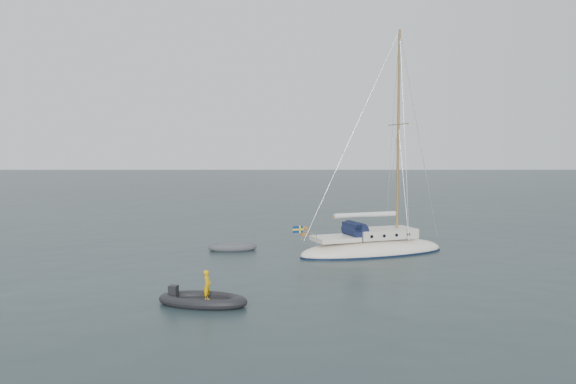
{
  "coord_description": "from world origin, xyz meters",
  "views": [
    {
      "loc": [
        -1.4,
        -31.44,
        5.98
      ],
      "look_at": [
        -1.33,
        0.0,
        3.69
      ],
      "focal_mm": 35.0,
      "sensor_mm": 36.0,
      "label": 1
    }
  ],
  "objects": [
    {
      "name": "rib",
      "position": [
        -4.7,
        -9.94,
        0.22
      ],
      "size": [
        3.62,
        1.64,
        1.4
      ],
      "rotation": [
        0.0,
        0.0,
        -0.21
      ],
      "color": "black",
      "rests_on": "ground"
    },
    {
      "name": "dinghy",
      "position": [
        -4.68,
        2.19,
        0.18
      ],
      "size": [
        2.92,
        1.32,
        0.42
      ],
      "rotation": [
        0.0,
        0.0,
        0.13
      ],
      "color": "#515156",
      "rests_on": "ground"
    },
    {
      "name": "ground",
      "position": [
        0.0,
        0.0,
        0.0
      ],
      "size": [
        300.0,
        300.0,
        0.0
      ],
      "primitive_type": "plane",
      "color": "black",
      "rests_on": "ground"
    },
    {
      "name": "sailboat",
      "position": [
        3.62,
        0.93,
        1.03
      ],
      "size": [
        9.54,
        2.86,
        13.59
      ],
      "rotation": [
        0.0,
        0.0,
        0.35
      ],
      "color": "white",
      "rests_on": "ground"
    }
  ]
}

